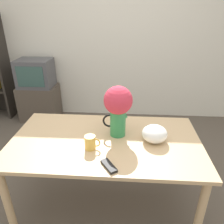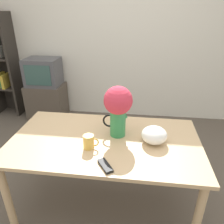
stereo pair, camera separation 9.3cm
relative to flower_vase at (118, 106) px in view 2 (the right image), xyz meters
name	(u,v)px [view 2 (the right image)]	position (x,y,z in m)	size (l,w,h in m)	color
ground_plane	(106,200)	(-0.10, -0.05, -1.00)	(12.00, 12.00, 0.00)	brown
wall_back	(125,36)	(-0.10, 1.90, 0.30)	(8.00, 0.05, 2.60)	silver
table	(105,148)	(-0.10, -0.09, -0.35)	(1.54, 0.87, 0.73)	tan
flower_vase	(118,106)	(0.00, 0.00, 0.00)	(0.24, 0.23, 0.43)	#2D844C
coffee_mug	(89,142)	(-0.20, -0.22, -0.21)	(0.12, 0.08, 0.11)	gold
white_bowl	(154,135)	(0.30, -0.08, -0.20)	(0.20, 0.20, 0.13)	white
remote_control	(105,166)	(-0.04, -0.42, -0.26)	(0.13, 0.15, 0.02)	black
tv_stand	(47,101)	(-1.34, 1.61, -0.71)	(0.60, 0.41, 0.57)	#4C4238
tv_set	(43,72)	(-1.34, 1.61, -0.21)	(0.51, 0.40, 0.42)	#4C4C51
bookshelf	(1,60)	(-2.10, 1.73, -0.07)	(0.44, 0.34, 1.70)	#2D2823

